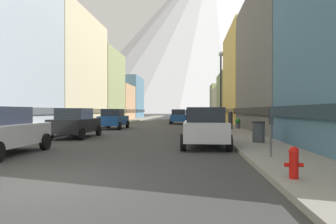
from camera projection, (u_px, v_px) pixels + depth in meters
ground_plane at (47, 184)px, 7.06m from camera, size 400.00×400.00×0.00m
sidewalk_left at (121, 122)px, 42.43m from camera, size 2.50×100.00×0.15m
sidewalk_right at (215, 122)px, 41.48m from camera, size 2.50×100.00×0.15m
storefront_left_2 at (60, 72)px, 33.70m from camera, size 6.98×13.38×11.91m
storefront_left_3 at (94, 88)px, 45.93m from camera, size 7.23×10.39×10.28m
storefront_left_4 at (106, 103)px, 55.96m from camera, size 9.32×8.97×6.13m
storefront_left_5 at (120, 98)px, 65.97m from camera, size 8.94×10.16×8.59m
storefront_right_1 at (308, 63)px, 23.45m from camera, size 8.93×13.77×10.62m
storefront_right_2 at (256, 79)px, 37.32m from camera, size 6.82×13.00×11.11m
storefront_right_3 at (243, 98)px, 49.86m from camera, size 7.90×11.05×7.46m
storefront_right_4 at (237, 104)px, 61.91m from camera, size 9.39×12.63×6.02m
storefront_right_5 at (225, 102)px, 72.65m from camera, size 6.83×8.54×7.55m
car_left_1 at (76, 123)px, 19.12m from camera, size 2.11×4.42×1.78m
car_left_2 at (114, 119)px, 28.34m from camera, size 2.07×4.41×1.78m
car_right_0 at (205, 127)px, 14.30m from camera, size 2.08×4.41×1.78m
car_right_1 at (200, 121)px, 22.21m from camera, size 2.07×4.41×1.78m
car_right_2 at (198, 118)px, 30.66m from camera, size 2.18×4.45×1.78m
car_right_3 at (197, 117)px, 37.84m from camera, size 2.07×4.40×1.78m
car_driving_0 at (179, 117)px, 38.83m from camera, size 2.06×4.40×1.78m
car_driving_1 at (182, 115)px, 50.04m from camera, size 2.06×4.40×1.78m
fire_hydrant_near at (294, 161)px, 6.92m from camera, size 0.40×0.22×0.70m
parking_meter_near at (271, 130)px, 10.16m from camera, size 0.14×0.10×1.33m
trash_bin_right at (259, 132)px, 14.87m from camera, size 0.59×0.59×0.98m
potted_plant_0 at (238, 123)px, 26.12m from camera, size 0.44×0.44×0.83m
pedestrian_0 at (230, 120)px, 24.96m from camera, size 0.36×0.36×1.57m
streetlamp_right at (221, 79)px, 23.43m from camera, size 0.36×0.36×5.86m
mountain_backdrop at (212, 32)px, 264.48m from camera, size 234.51×234.51×134.31m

